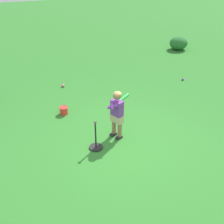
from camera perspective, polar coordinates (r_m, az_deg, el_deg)
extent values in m
plane|color=#2D7528|center=(5.85, 2.72, -6.68)|extent=(40.00, 40.00, 0.00)
cube|color=#232328|center=(6.01, 1.44, -5.22)|extent=(0.17, 0.15, 0.05)
cylinder|color=#996B4C|center=(5.91, 1.60, -3.68)|extent=(0.09, 0.09, 0.34)
cube|color=#232328|center=(6.10, 0.26, -4.58)|extent=(0.17, 0.15, 0.05)
cylinder|color=#996B4C|center=(6.01, 0.40, -3.05)|extent=(0.09, 0.09, 0.34)
cube|color=#C6B284|center=(5.82, 1.01, -1.32)|extent=(0.25, 0.31, 0.16)
cube|color=#753899|center=(5.70, 1.04, 0.82)|extent=(0.24, 0.29, 0.34)
sphere|color=#996B4C|center=(5.56, 1.06, 3.37)|extent=(0.17, 0.17, 0.17)
ellipsoid|color=tan|center=(5.55, 1.14, 3.68)|extent=(0.23, 0.23, 0.11)
sphere|color=green|center=(5.56, 0.06, 1.11)|extent=(0.04, 0.04, 0.04)
cylinder|color=black|center=(5.62, 0.67, 1.57)|extent=(0.14, 0.09, 0.05)
cylinder|color=green|center=(5.77, 2.19, 2.73)|extent=(0.33, 0.23, 0.11)
sphere|color=green|center=(5.87, 3.22, 3.51)|extent=(0.07, 0.07, 0.07)
cylinder|color=#753899|center=(5.56, 0.57, 1.24)|extent=(0.31, 0.16, 0.14)
cylinder|color=#753899|center=(5.60, 0.06, 1.47)|extent=(0.16, 0.31, 0.14)
sphere|color=pink|center=(8.37, -10.04, 5.39)|extent=(0.09, 0.09, 0.09)
sphere|color=purple|center=(8.97, 14.37, 6.56)|extent=(0.07, 0.07, 0.07)
cylinder|color=black|center=(5.75, -3.30, -7.26)|extent=(0.28, 0.28, 0.03)
cylinder|color=black|center=(5.58, -3.38, -4.90)|extent=(0.03, 0.03, 0.55)
cone|color=black|center=(5.41, -3.48, -2.35)|extent=(0.07, 0.07, 0.04)
cylinder|color=red|center=(6.94, -9.89, 0.29)|extent=(0.20, 0.20, 0.18)
torus|color=red|center=(6.90, -9.95, 0.94)|extent=(0.22, 0.22, 0.02)
ellipsoid|color=#286B2D|center=(11.86, 13.53, 13.62)|extent=(0.74, 0.68, 0.52)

